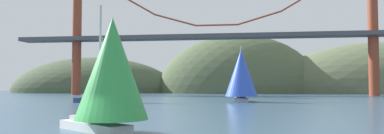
{
  "coord_description": "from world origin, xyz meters",
  "views": [
    {
      "loc": [
        9.37,
        -18.64,
        2.88
      ],
      "look_at": [
        0.0,
        44.81,
        5.95
      ],
      "focal_mm": 36.09,
      "sensor_mm": 36.0,
      "label": 1
    }
  ],
  "objects": [
    {
      "name": "headland_center",
      "position": [
        5.0,
        135.0,
        0.0
      ],
      "size": [
        64.18,
        44.0,
        45.93
      ],
      "primitive_type": "ellipsoid",
      "color": "#4C5B3D",
      "rests_on": "ground_plane"
    },
    {
      "name": "sailboat_green_sail",
      "position": [
        1.22,
        3.41,
        3.72
      ],
      "size": [
        7.68,
        6.93,
        7.9
      ],
      "color": "white",
      "rests_on": "ground_plane"
    },
    {
      "name": "sailboat_white_mainsail",
      "position": [
        -14.08,
        44.76,
        5.09
      ],
      "size": [
        8.95,
        5.17,
        11.13
      ],
      "color": "navy",
      "rests_on": "ground_plane"
    },
    {
      "name": "headland_left",
      "position": [
        -55.0,
        135.0,
        0.0
      ],
      "size": [
        70.82,
        44.0,
        29.13
      ],
      "primitive_type": "ellipsoid",
      "color": "#425138",
      "rests_on": "ground_plane"
    },
    {
      "name": "sailboat_blue_spinnaker",
      "position": [
        8.03,
        49.45,
        4.86
      ],
      "size": [
        5.76,
        9.12,
        10.01
      ],
      "color": "white",
      "rests_on": "ground_plane"
    },
    {
      "name": "suspension_bridge",
      "position": [
        0.0,
        95.0,
        19.22
      ],
      "size": [
        123.83,
        6.0,
        42.83
      ],
      "color": "brown",
      "rests_on": "ground_plane"
    }
  ]
}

